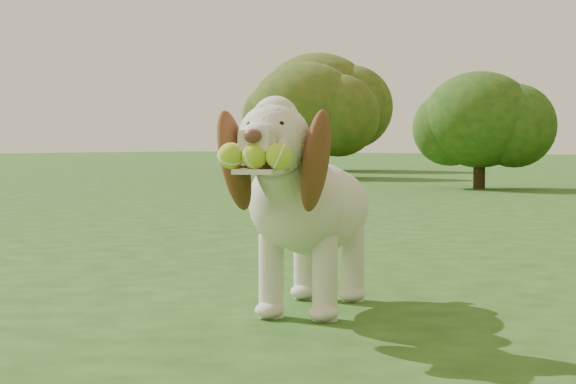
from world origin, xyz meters
The scene contains 5 objects.
ground centered at (0.00, 0.00, 0.00)m, with size 80.00×80.00×0.00m, color #1E4513.
dog centered at (0.21, -0.43, 0.39)m, with size 0.66×1.10×0.74m.
shrub_a centered at (-3.48, 7.96, 0.88)m, with size 1.44×1.44×1.49m.
shrub_g centered at (-9.77, 12.92, 1.43)m, with size 2.35×2.35×2.44m.
shrub_e centered at (-7.52, 9.59, 1.13)m, with size 1.85×1.85×1.92m.
Camera 1 is at (2.24, -3.07, 0.60)m, focal length 60.00 mm.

